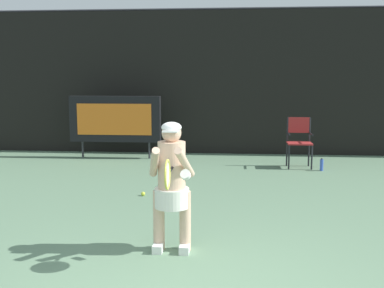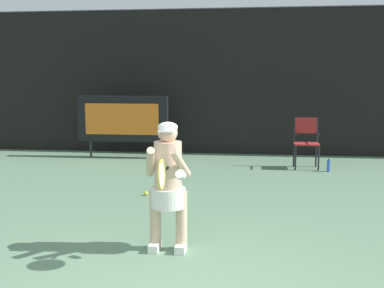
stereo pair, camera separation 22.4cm
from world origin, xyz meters
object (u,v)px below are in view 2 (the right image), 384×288
Objects in this scene: tennis_player at (168,181)px; umpire_chair at (306,140)px; tennis_ball_loose at (146,193)px; water_bottle at (329,166)px; tennis_racket at (162,174)px; scoreboard at (123,119)px.

umpire_chair is at bearing 67.78° from tennis_player.
tennis_ball_loose is (-0.80, 2.39, -0.76)m from tennis_player.
water_bottle is (0.43, -0.37, -0.50)m from umpire_chair.
tennis_racket is (-2.51, -5.28, 0.86)m from water_bottle.
tennis_player is at bearing -117.91° from water_bottle.
tennis_racket is at bearing -110.22° from umpire_chair.
water_bottle is 4.11m from tennis_ball_loose.
tennis_player is at bearing 86.87° from tennis_racket.
scoreboard reaches higher than umpire_chair.
scoreboard is at bearing 109.94° from tennis_player.
water_bottle is at bearing -40.62° from umpire_chair.
umpire_chair is 5.58m from tennis_player.
scoreboard reaches higher than tennis_player.
water_bottle is (4.70, -1.16, -0.82)m from scoreboard.
water_bottle is 5.46m from tennis_player.
tennis_player is at bearing -71.51° from tennis_ball_loose.
tennis_ball_loose is at bearing -69.10° from scoreboard.
tennis_player is at bearing -70.06° from scoreboard.
scoreboard is 8.30× the size of water_bottle.
scoreboard is 4.35m from umpire_chair.
water_bottle reaches higher than tennis_ball_loose.
scoreboard is at bearing 102.58° from tennis_racket.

